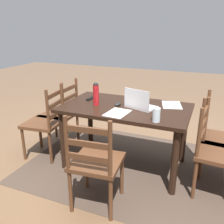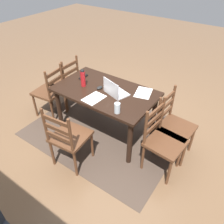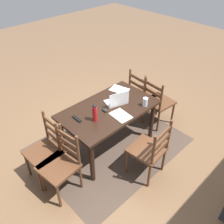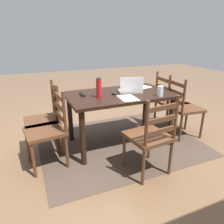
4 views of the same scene
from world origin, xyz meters
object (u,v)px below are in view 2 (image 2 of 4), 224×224
drinking_glass (117,108)px  tv_remote (83,77)px  chair_left_far (163,141)px  laptop (114,91)px  chair_far_head (68,137)px  chair_right_near (65,83)px  water_bottle (83,78)px  chair_left_near (174,126)px  computer_mouse (100,88)px  chair_right_far (51,91)px  dining_table (105,96)px

drinking_glass → tv_remote: (0.94, -0.45, -0.06)m
chair_left_far → laptop: bearing=-10.5°
chair_left_far → chair_far_head: bearing=32.0°
chair_right_near → chair_far_head: bearing=136.4°
drinking_glass → chair_far_head: bearing=47.3°
water_bottle → tv_remote: (0.17, -0.20, -0.13)m
chair_far_head → tv_remote: bearing=-61.0°
chair_left_near → chair_left_far: 0.34m
chair_right_near → computer_mouse: bearing=169.0°
water_bottle → drinking_glass: size_ratio=1.95×
chair_left_far → chair_far_head: 1.19m
chair_far_head → drinking_glass: (-0.43, -0.46, 0.36)m
chair_far_head → laptop: (-0.16, -0.79, 0.35)m
laptop → water_bottle: size_ratio=1.40×
drinking_glass → tv_remote: drinking_glass is taller
computer_mouse → tv_remote: (0.41, -0.12, -0.01)m
laptop → tv_remote: size_ratio=2.19×
chair_right_near → chair_right_far: (0.00, 0.34, 0.00)m
dining_table → chair_left_far: chair_left_far is taller
laptop → computer_mouse: bearing=-0.4°
chair_right_far → chair_far_head: (-1.02, 0.63, 0.00)m
water_bottle → tv_remote: size_ratio=1.56×
drinking_glass → tv_remote: size_ratio=0.80×
laptop → water_bottle: bearing=8.0°
chair_right_near → water_bottle: bearing=159.7°
laptop → computer_mouse: 0.26m
water_bottle → chair_far_head: bearing=115.1°
drinking_glass → tv_remote: 1.04m
dining_table → drinking_glass: bearing=142.4°
chair_left_far → computer_mouse: chair_left_far is taller
dining_table → chair_right_far: 1.04m
chair_right_far → computer_mouse: bearing=-170.3°
water_bottle → computer_mouse: water_bottle is taller
laptop → computer_mouse: (0.26, -0.00, -0.04)m
dining_table → chair_right_near: bearing=-9.6°
chair_right_near → drinking_glass: bearing=160.7°
water_bottle → chair_left_far: bearing=176.3°
dining_table → computer_mouse: (0.09, 0.01, 0.12)m
chair_left_far → chair_left_near: bearing=-90.0°
dining_table → water_bottle: water_bottle is taller
chair_right_far → drinking_glass: chair_right_far is taller
dining_table → chair_left_near: chair_left_near is taller
chair_left_near → drinking_glass: 0.85m
chair_right_far → chair_far_head: size_ratio=1.00×
computer_mouse → chair_far_head: bearing=106.2°
chair_left_near → chair_far_head: same height
dining_table → water_bottle: 0.42m
chair_right_far → chair_left_near: bearing=-170.5°
chair_right_far → tv_remote: 0.66m
dining_table → chair_left_near: bearing=-170.3°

